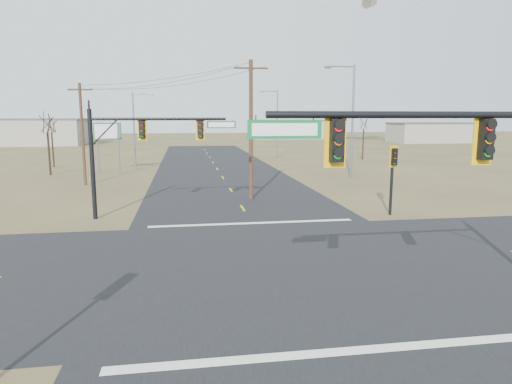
# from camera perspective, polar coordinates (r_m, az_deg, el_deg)

# --- Properties ---
(ground) EXTENTS (320.00, 320.00, 0.00)m
(ground) POSITION_cam_1_polar(r_m,az_deg,el_deg) (19.64, 2.82, -8.96)
(ground) COLOR brown
(ground) RESTS_ON ground
(road_ew) EXTENTS (160.00, 14.00, 0.02)m
(road_ew) POSITION_cam_1_polar(r_m,az_deg,el_deg) (19.64, 2.82, -8.94)
(road_ew) COLOR black
(road_ew) RESTS_ON ground
(road_ns) EXTENTS (14.00, 160.00, 0.02)m
(road_ns) POSITION_cam_1_polar(r_m,az_deg,el_deg) (19.64, 2.82, -8.93)
(road_ns) COLOR black
(road_ns) RESTS_ON ground
(stop_bar_near) EXTENTS (12.00, 0.40, 0.01)m
(stop_bar_near) POSITION_cam_1_polar(r_m,az_deg,el_deg) (12.96, 9.98, -19.10)
(stop_bar_near) COLOR silver
(stop_bar_near) RESTS_ON road_ns
(stop_bar_far) EXTENTS (12.00, 0.40, 0.01)m
(stop_bar_far) POSITION_cam_1_polar(r_m,az_deg,el_deg) (26.74, -0.46, -3.90)
(stop_bar_far) COLOR silver
(stop_bar_far) RESTS_ON road_ns
(mast_arm_near) EXTENTS (10.34, 0.40, 6.83)m
(mast_arm_near) POSITION_cam_1_polar(r_m,az_deg,el_deg) (13.39, 27.29, 3.22)
(mast_arm_near) COLOR black
(mast_arm_near) RESTS_ON ground
(mast_arm_far) EXTENTS (8.83, 0.53, 6.65)m
(mast_arm_far) POSITION_cam_1_polar(r_m,az_deg,el_deg) (28.63, -13.82, 6.39)
(mast_arm_far) COLOR black
(mast_arm_far) RESTS_ON ground
(pedestal_signal_ne) EXTENTS (0.64, 0.55, 4.43)m
(pedestal_signal_ne) POSITION_cam_1_polar(r_m,az_deg,el_deg) (29.73, 16.79, 3.30)
(pedestal_signal_ne) COLOR black
(pedestal_signal_ne) RESTS_ON ground
(utility_pole_near) EXTENTS (2.50, 0.30, 10.24)m
(utility_pole_near) POSITION_cam_1_polar(r_m,az_deg,el_deg) (33.94, -0.64, 7.90)
(utility_pole_near) COLOR #4C2F20
(utility_pole_near) RESTS_ON ground
(utility_pole_far) EXTENTS (2.21, 0.60, 9.14)m
(utility_pole_far) POSITION_cam_1_polar(r_m,az_deg,el_deg) (44.28, -20.88, 6.95)
(utility_pole_far) COLOR #4C2F20
(utility_pole_far) RESTS_ON ground
(highway_sign) EXTENTS (2.87, 0.85, 5.54)m
(highway_sign) POSITION_cam_1_polar(r_m,az_deg,el_deg) (52.78, -18.05, 6.52)
(highway_sign) COLOR slate
(highway_sign) RESTS_ON ground
(streetlight_a) EXTENTS (3.12, 0.41, 11.17)m
(streetlight_a) POSITION_cam_1_polar(r_m,az_deg,el_deg) (46.45, 11.72, 9.32)
(streetlight_a) COLOR slate
(streetlight_a) RESTS_ON ground
(streetlight_b) EXTENTS (2.82, 0.26, 10.16)m
(streetlight_b) POSITION_cam_1_polar(r_m,az_deg,el_deg) (70.04, 2.49, 9.00)
(streetlight_b) COLOR slate
(streetlight_b) RESTS_ON ground
(streetlight_c) EXTENTS (2.49, 0.23, 8.97)m
(streetlight_c) POSITION_cam_1_polar(r_m,az_deg,el_deg) (55.35, -14.81, 7.90)
(streetlight_c) COLOR slate
(streetlight_c) RESTS_ON ground
(bare_tree_a) EXTENTS (3.31, 3.31, 7.10)m
(bare_tree_a) POSITION_cam_1_polar(r_m,az_deg,el_deg) (53.27, -24.69, 7.94)
(bare_tree_a) COLOR black
(bare_tree_a) RESTS_ON ground
(bare_tree_b) EXTENTS (2.80, 2.80, 6.55)m
(bare_tree_b) POSITION_cam_1_polar(r_m,az_deg,el_deg) (61.66, -24.24, 7.70)
(bare_tree_b) COLOR black
(bare_tree_b) RESTS_ON ground
(bare_tree_c) EXTENTS (3.49, 3.49, 6.63)m
(bare_tree_c) POSITION_cam_1_polar(r_m,az_deg,el_deg) (57.06, 9.36, 8.29)
(bare_tree_c) COLOR black
(bare_tree_c) RESTS_ON ground
(bare_tree_d) EXTENTS (3.31, 3.31, 6.68)m
(bare_tree_d) POSITION_cam_1_polar(r_m,az_deg,el_deg) (68.24, 13.34, 8.47)
(bare_tree_d) COLOR black
(bare_tree_d) RESTS_ON ground
(warehouse_left) EXTENTS (28.00, 14.00, 5.50)m
(warehouse_left) POSITION_cam_1_polar(r_m,az_deg,el_deg) (114.17, -27.61, 6.61)
(warehouse_left) COLOR gray
(warehouse_left) RESTS_ON ground
(warehouse_mid) EXTENTS (20.00, 12.00, 5.00)m
(warehouse_mid) POSITION_cam_1_polar(r_m,az_deg,el_deg) (131.50, 3.76, 7.77)
(warehouse_mid) COLOR gray
(warehouse_mid) RESTS_ON ground
(warehouse_right) EXTENTS (18.00, 10.00, 4.50)m
(warehouse_right) POSITION_cam_1_polar(r_m,az_deg,el_deg) (118.90, 20.87, 6.89)
(warehouse_right) COLOR gray
(warehouse_right) RESTS_ON ground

